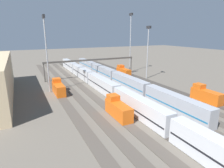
{
  "coord_description": "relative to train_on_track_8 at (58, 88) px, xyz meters",
  "views": [
    {
      "loc": [
        -65.81,
        31.32,
        20.99
      ],
      "look_at": [
        -4.1,
        1.19,
        2.5
      ],
      "focal_mm": 30.63,
      "sensor_mm": 36.0,
      "label": 1
    }
  ],
  "objects": [
    {
      "name": "ground_plane",
      "position": [
        -0.41,
        -20.0,
        -2.16
      ],
      "size": [
        400.0,
        400.0,
        0.0
      ],
      "primitive_type": "plane",
      "color": "#60594F"
    },
    {
      "name": "track_bed_0",
      "position": [
        -0.41,
        -40.0,
        -2.1
      ],
      "size": [
        140.0,
        2.8,
        0.12
      ],
      "primitive_type": "cube",
      "color": "#3D3833",
      "rests_on": "ground_plane"
    },
    {
      "name": "track_bed_1",
      "position": [
        -0.41,
        -35.0,
        -2.1
      ],
      "size": [
        140.0,
        2.8,
        0.12
      ],
      "primitive_type": "cube",
      "color": "#4C443D",
      "rests_on": "ground_plane"
    },
    {
      "name": "track_bed_2",
      "position": [
        -0.41,
        -30.0,
        -2.1
      ],
      "size": [
        140.0,
        2.8,
        0.12
      ],
      "primitive_type": "cube",
      "color": "#4C443D",
      "rests_on": "ground_plane"
    },
    {
      "name": "track_bed_3",
      "position": [
        -0.41,
        -25.0,
        -2.1
      ],
      "size": [
        140.0,
        2.8,
        0.12
      ],
      "primitive_type": "cube",
      "color": "#4C443D",
      "rests_on": "ground_plane"
    },
    {
      "name": "track_bed_4",
      "position": [
        -0.41,
        -20.0,
        -2.1
      ],
      "size": [
        140.0,
        2.8,
        0.12
      ],
      "primitive_type": "cube",
      "color": "#4C443D",
      "rests_on": "ground_plane"
    },
    {
      "name": "track_bed_5",
      "position": [
        -0.41,
        -15.0,
        -2.1
      ],
      "size": [
        140.0,
        2.8,
        0.12
      ],
      "primitive_type": "cube",
      "color": "#3D3833",
      "rests_on": "ground_plane"
    },
    {
      "name": "track_bed_6",
      "position": [
        -0.41,
        -10.0,
        -2.1
      ],
      "size": [
        140.0,
        2.8,
        0.12
      ],
      "primitive_type": "cube",
      "color": "#4C443D",
      "rests_on": "ground_plane"
    },
    {
      "name": "track_bed_7",
      "position": [
        -0.41,
        -5.0,
        -2.1
      ],
      "size": [
        140.0,
        2.8,
        0.12
      ],
      "primitive_type": "cube",
      "color": "#4C443D",
      "rests_on": "ground_plane"
    },
    {
      "name": "track_bed_8",
      "position": [
        -0.41,
        0.0,
        -2.1
      ],
      "size": [
        140.0,
        2.8,
        0.12
      ],
      "primitive_type": "cube",
      "color": "#4C443D",
      "rests_on": "ground_plane"
    },
    {
      "name": "train_on_track_8",
      "position": [
        0.0,
        0.0,
        0.0
      ],
      "size": [
        10.0,
        3.0,
        5.0
      ],
      "color": "#D85914",
      "rests_on": "ground_plane"
    },
    {
      "name": "train_on_track_6",
      "position": [
        -25.96,
        -10.0,
        0.0
      ],
      "size": [
        10.0,
        3.0,
        5.0
      ],
      "color": "#D85914",
      "rests_on": "ground_plane"
    },
    {
      "name": "train_on_track_5",
      "position": [
        -4.1,
        -15.0,
        0.45
      ],
      "size": [
        119.8,
        3.06,
        5.0
      ],
      "color": "silver",
      "rests_on": "ground_plane"
    },
    {
      "name": "train_on_track_1",
      "position": [
        15.74,
        -35.0,
        0.0
      ],
      "size": [
        10.0,
        3.0,
        5.0
      ],
      "color": "#D85914",
      "rests_on": "ground_plane"
    },
    {
      "name": "train_on_track_0",
      "position": [
        -28.06,
        -40.0,
        0.0
      ],
      "size": [
        10.0,
        3.0,
        5.0
      ],
      "color": "#D85914",
      "rests_on": "ground_plane"
    },
    {
      "name": "train_on_track_3",
      "position": [
        5.75,
        -25.0,
        0.45
      ],
      "size": [
        95.6,
        3.06,
        5.0
      ],
      "color": "#A8AAB2",
      "rests_on": "ground_plane"
    },
    {
      "name": "light_mast_0",
      "position": [
        22.82,
        -43.04,
        17.1
      ],
      "size": [
        2.8,
        0.7,
        30.75
      ],
      "color": "#9EA0A5",
      "rests_on": "ground_plane"
    },
    {
      "name": "light_mast_1",
      "position": [
        4.05,
        2.42,
        14.99
      ],
      "size": [
        2.8,
        0.7,
        26.86
      ],
      "color": "#9EA0A5",
      "rests_on": "ground_plane"
    },
    {
      "name": "light_mast_2",
      "position": [
        6.03,
        -42.15,
        13.39
      ],
      "size": [
        2.8,
        0.7,
        23.96
      ],
      "color": "#9EA0A5",
      "rests_on": "ground_plane"
    },
    {
      "name": "signal_gantry",
      "position": [
        19.99,
        -20.0,
        5.64
      ],
      "size": [
        0.7,
        45.0,
        8.8
      ],
      "color": "#4C4742",
      "rests_on": "ground_plane"
    }
  ]
}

